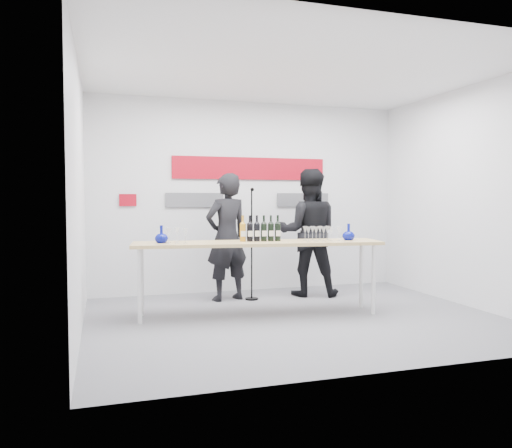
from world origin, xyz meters
name	(u,v)px	position (x,y,z in m)	size (l,w,h in m)	color
ground	(296,318)	(0.00, 0.00, 0.00)	(5.00, 5.00, 0.00)	slate
back_wall	(250,197)	(0.00, 2.00, 1.50)	(5.00, 0.04, 3.00)	silver
signage	(247,177)	(-0.06, 1.97, 1.81)	(3.38, 0.02, 0.79)	#A30717
tasting_table	(258,247)	(-0.39, 0.30, 0.86)	(3.17, 1.02, 0.93)	#DCBB76
wine_bottles	(260,228)	(-0.35, 0.35, 1.10)	(0.53, 0.14, 0.33)	#BF7F19
decanter_left	(161,234)	(-1.58, 0.48, 1.04)	(0.16, 0.16, 0.21)	#070F83
decanter_right	(349,232)	(0.80, 0.18, 1.04)	(0.16, 0.16, 0.21)	#070F83
glasses_left	(175,235)	(-1.42, 0.42, 1.03)	(0.26, 0.25, 0.18)	silver
glasses_right	(320,234)	(0.41, 0.19, 1.03)	(0.46, 0.27, 0.18)	silver
presenter_left	(227,237)	(-0.55, 1.32, 0.92)	(0.67, 0.44, 1.84)	black
presenter_right	(308,232)	(0.72, 1.32, 0.96)	(0.93, 0.73, 1.92)	black
mic_stand	(252,266)	(-0.20, 1.25, 0.50)	(0.19, 0.19, 1.63)	black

